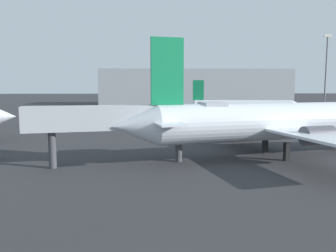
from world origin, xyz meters
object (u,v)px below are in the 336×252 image
object	(u,v)px
jet_bridge	(138,118)
airplane_at_gate	(286,121)
light_mast_right	(326,68)
airplane_distant	(242,106)

from	to	relation	value
jet_bridge	airplane_at_gate	bearing A→B (deg)	-0.05
airplane_at_gate	jet_bridge	world-z (taller)	airplane_at_gate
jet_bridge	light_mast_right	size ratio (longest dim) A/B	0.85
airplane_distant	jet_bridge	world-z (taller)	airplane_distant
airplane_distant	jet_bridge	size ratio (longest dim) A/B	1.40
jet_bridge	light_mast_right	world-z (taller)	light_mast_right
airplane_at_gate	light_mast_right	distance (m)	82.24
airplane_at_gate	light_mast_right	bearing A→B (deg)	46.89
airplane_distant	airplane_at_gate	bearing A→B (deg)	-92.76
airplane_at_gate	light_mast_right	xyz separation A→B (m)	(40.91, 70.75, 9.17)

